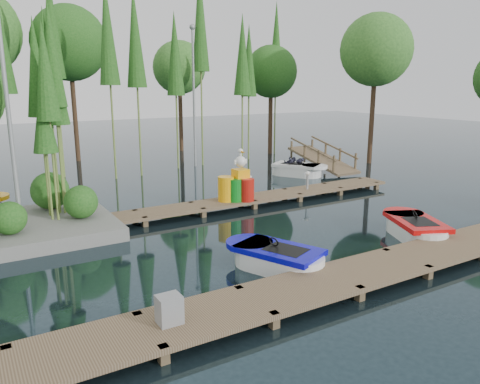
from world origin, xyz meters
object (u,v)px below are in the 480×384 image
boat_red (415,229)px  yellow_barrel (226,189)px  utility_cabinet (169,309)px  drum_cluster (242,185)px  boat_blue (276,259)px

boat_red → yellow_barrel: bearing=144.3°
utility_cabinet → boat_red: bearing=10.3°
yellow_barrel → drum_cluster: size_ratio=0.48×
utility_cabinet → drum_cluster: (5.61, 6.85, 0.29)m
boat_blue → boat_red: size_ratio=1.00×
boat_red → drum_cluster: size_ratio=1.55×
boat_red → drum_cluster: (-2.62, 5.36, 0.59)m
yellow_barrel → drum_cluster: bearing=-15.0°
boat_blue → drum_cluster: size_ratio=1.55×
boat_red → boat_blue: bearing=-157.1°
utility_cabinet → boat_blue: bearing=25.3°
yellow_barrel → boat_red: bearing=-60.1°
boat_blue → utility_cabinet: bearing=-177.8°
utility_cabinet → drum_cluster: drum_cluster is taller
drum_cluster → utility_cabinet: bearing=-129.3°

